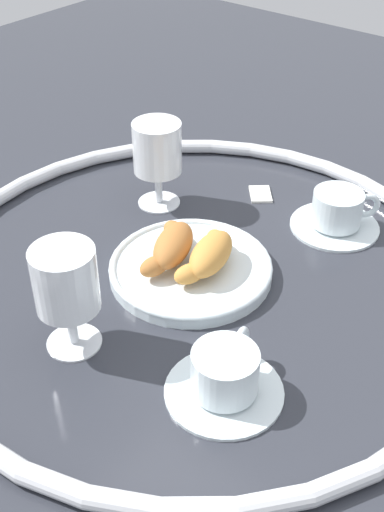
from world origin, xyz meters
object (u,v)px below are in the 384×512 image
Objects in this scene: croissant_large at (209,254)px; juice_glass_left at (66,283)px; coffee_cup_near at (225,376)px; juice_glass_right at (157,151)px; coffee_cup_far at (337,213)px; croissant_small at (171,246)px; pastry_plate at (192,267)px; sugar_packet at (261,193)px.

juice_glass_left is (-0.21, 0.05, 0.06)m from croissant_large.
juice_glass_right reaches higher than coffee_cup_near.
croissant_small is at bearing 151.45° from coffee_cup_far.
croissant_small is at bearing -132.99° from juice_glass_right.
pastry_plate is 0.04m from croissant_small.
pastry_plate reaches higher than sugar_packet.
sugar_packet is (0.23, 0.04, -0.01)m from pastry_plate.
pastry_plate is 0.21m from juice_glass_right.
coffee_cup_near is (-0.15, -0.14, -0.01)m from croissant_large.
croissant_large is 0.97× the size of coffee_cup_near.
juice_glass_right is (0.10, 0.18, 0.05)m from croissant_large.
croissant_large reaches higher than sugar_packet.
coffee_cup_far is at bearing -28.55° from croissant_small.
coffee_cup_far is 0.97× the size of juice_glass_right.
croissant_large is 0.21m from coffee_cup_near.
croissant_small is at bearing 142.55° from sugar_packet.
croissant_large is 0.23m from coffee_cup_far.
pastry_plate is 0.24m from sugar_packet.
juice_glass_right is (0.11, 0.16, 0.08)m from pastry_plate.
pastry_plate is 1.67× the size of coffee_cup_far.
sugar_packet is at bearing -42.96° from juice_glass_right.
coffee_cup_near reaches higher than pastry_plate.
coffee_cup_near is at bearing -128.45° from juice_glass_right.
croissant_small is 0.93× the size of coffee_cup_far.
coffee_cup_near is at bearing -125.11° from croissant_small.
sugar_packet is (0.01, 0.14, -0.02)m from coffee_cup_far.
croissant_small is 2.53× the size of sugar_packet.
juice_glass_right is (-0.12, 0.26, 0.07)m from coffee_cup_far.
pastry_plate is at bearing 156.31° from coffee_cup_far.
pastry_plate is 1.79× the size of croissant_small.
juice_glass_left reaches higher than sugar_packet.
croissant_large is 0.24m from sugar_packet.
croissant_large is 1.05× the size of croissant_small.
coffee_cup_near is at bearing -131.51° from pastry_plate.
pastry_plate is 0.25m from coffee_cup_far.
croissant_large is at bearing -119.59° from juice_glass_right.
croissant_large is 0.05m from croissant_small.
pastry_plate is 4.54× the size of sugar_packet.
juice_glass_right is 2.80× the size of sugar_packet.
juice_glass_right reaches higher than coffee_cup_far.
coffee_cup_near is 0.43m from sugar_packet.
croissant_small is 0.27m from coffee_cup_far.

